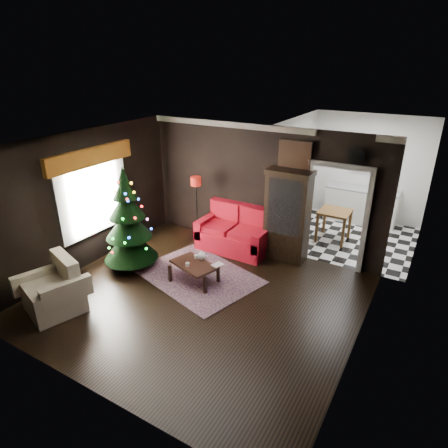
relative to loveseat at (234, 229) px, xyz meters
The scene contains 26 objects.
floor 2.15m from the loveseat, 78.96° to the right, with size 5.50×5.50×0.00m, color black.
ceiling 3.11m from the loveseat, 78.96° to the right, with size 5.50×5.50×0.00m, color white.
wall_back 1.08m from the loveseat, 48.37° to the left, with size 5.50×5.50×0.00m, color black.
wall_front 4.66m from the loveseat, 84.98° to the right, with size 5.50×5.50×0.00m, color black.
wall_left 3.25m from the loveseat, 138.90° to the right, with size 5.50×5.50×0.00m, color black.
wall_right 3.86m from the loveseat, 33.06° to the right, with size 5.50×5.50×0.00m, color black.
doorway 2.22m from the loveseat, 12.09° to the left, with size 1.10×0.10×2.10m, color silver, non-canonical shape.
left_window 3.11m from the loveseat, 141.31° to the right, with size 0.05×1.60×1.40m, color white.
valance 3.40m from the loveseat, 140.32° to the right, with size 0.12×2.10×0.35m, color brown.
kitchen_floor 2.91m from the loveseat, 42.88° to the left, with size 3.00×3.00×0.00m, color white.
kitchen_window 4.17m from the loveseat, 58.30° to the left, with size 0.70×0.06×0.70m, color white.
rug 1.49m from the loveseat, 92.56° to the right, with size 2.34×1.70×0.01m, color #5B4250.
loveseat is the anchor object (origin of this frame).
curio_cabinet 1.25m from the loveseat, 10.83° to the left, with size 0.90×0.45×1.90m, color black, non-canonical shape.
floor_lamp 1.04m from the loveseat, behind, with size 0.26×0.26×1.52m, color black, non-canonical shape.
christmas_tree 2.38m from the loveseat, 129.13° to the right, with size 1.11×1.11×2.11m, color black, non-canonical shape.
armchair 3.93m from the loveseat, 113.35° to the right, with size 0.89×0.89×0.91m, color #D7C880, non-canonical shape.
coffee_table 1.66m from the loveseat, 89.85° to the right, with size 0.89×0.53×0.40m, color #362112, non-canonical shape.
teapot 1.42m from the loveseat, 88.01° to the right, with size 0.19×0.19×0.18m, color white, non-canonical shape.
cup_a 1.42m from the loveseat, 93.34° to the right, with size 0.08×0.08×0.07m, color white.
cup_b 1.77m from the loveseat, 91.38° to the right, with size 0.08×0.08×0.07m, color silver.
book 1.47m from the loveseat, 75.88° to the right, with size 0.16×0.02×0.22m, color #7C6656.
wall_clock 3.04m from the loveseat, ahead, with size 0.32×0.32×0.06m, color white.
painting 2.13m from the loveseat, 19.40° to the left, with size 0.62×0.05×0.52m, color #AF803B.
kitchen_counter 3.79m from the loveseat, 56.31° to the left, with size 1.80×0.60×0.90m, color white.
kitchen_table 2.45m from the loveseat, 42.51° to the left, with size 0.70×0.70×0.75m, color brown, non-canonical shape.
Camera 1 is at (3.39, -4.90, 4.05)m, focal length 30.84 mm.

